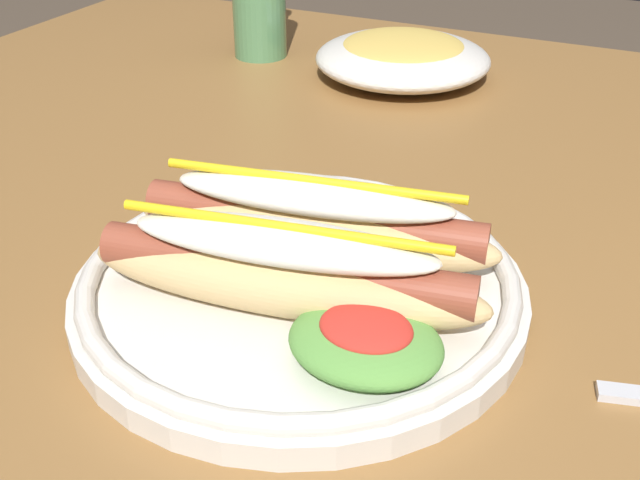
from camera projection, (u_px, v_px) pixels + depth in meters
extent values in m
cube|color=olive|center=(443.00, 251.00, 0.59)|extent=(1.33, 1.03, 0.04)
cylinder|color=olive|center=(175.00, 243.00, 1.32)|extent=(0.06, 0.06, 0.70)
cylinder|color=silver|center=(300.00, 292.00, 0.50)|extent=(0.28, 0.28, 0.02)
torus|color=silver|center=(299.00, 276.00, 0.49)|extent=(0.27, 0.27, 0.01)
ellipsoid|color=tan|center=(284.00, 280.00, 0.46)|extent=(0.25, 0.09, 0.04)
cylinder|color=brown|center=(284.00, 269.00, 0.45)|extent=(0.22, 0.06, 0.03)
ellipsoid|color=silver|center=(283.00, 242.00, 0.44)|extent=(0.19, 0.07, 0.02)
cylinder|color=yellow|center=(282.00, 227.00, 0.44)|extent=(0.19, 0.04, 0.01)
ellipsoid|color=tan|center=(313.00, 231.00, 0.51)|extent=(0.25, 0.09, 0.04)
cylinder|color=brown|center=(313.00, 220.00, 0.50)|extent=(0.22, 0.06, 0.03)
ellipsoid|color=silver|center=(313.00, 195.00, 0.49)|extent=(0.19, 0.07, 0.02)
cylinder|color=yellow|center=(313.00, 181.00, 0.49)|extent=(0.19, 0.04, 0.01)
ellipsoid|color=#5B9942|center=(366.00, 343.00, 0.42)|extent=(0.09, 0.07, 0.02)
ellipsoid|color=red|center=(366.00, 328.00, 0.42)|extent=(0.05, 0.04, 0.01)
ellipsoid|color=silver|center=(403.00, 59.00, 0.86)|extent=(0.19, 0.19, 0.04)
ellipsoid|color=gold|center=(403.00, 46.00, 0.85)|extent=(0.13, 0.13, 0.02)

